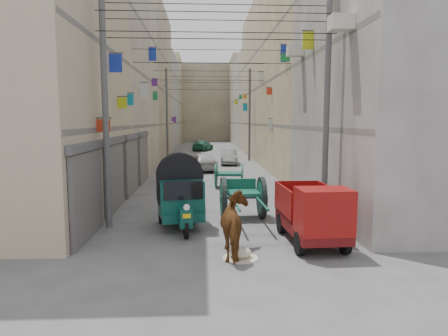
{
  "coord_description": "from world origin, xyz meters",
  "views": [
    {
      "loc": [
        -0.47,
        -7.08,
        3.51
      ],
      "look_at": [
        0.24,
        6.5,
        1.9
      ],
      "focal_mm": 32.0,
      "sensor_mm": 36.0,
      "label": 1
    }
  ],
  "objects": [
    {
      "name": "ac_units",
      "position": [
        3.65,
        7.67,
        7.43
      ],
      "size": [
        0.7,
        6.55,
        3.35
      ],
      "color": "beige",
      "rests_on": "ground"
    },
    {
      "name": "second_cart",
      "position": [
        0.88,
        13.68,
        0.68
      ],
      "size": [
        1.59,
        1.45,
        1.28
      ],
      "rotation": [
        0.0,
        0.0,
        -0.12
      ],
      "color": "#124F3E",
      "rests_on": "ground"
    },
    {
      "name": "shutters_left",
      "position": [
        -3.92,
        10.38,
        1.49
      ],
      "size": [
        0.18,
        14.4,
        2.88
      ],
      "color": "#47474C",
      "rests_on": "ground"
    },
    {
      "name": "end_cap_building",
      "position": [
        0.0,
        66.0,
        6.5
      ],
      "size": [
        22.0,
        10.0,
        13.0
      ],
      "primitive_type": "cube",
      "color": "#B0A48A",
      "rests_on": "ground"
    },
    {
      "name": "building_row_right",
      "position": [
        8.0,
        34.13,
        6.46
      ],
      "size": [
        8.0,
        62.0,
        14.0
      ],
      "color": "#ABA4A0",
      "rests_on": "ground"
    },
    {
      "name": "feed_sack",
      "position": [
        0.46,
        2.78,
        0.14
      ],
      "size": [
        0.57,
        0.46,
        0.29
      ],
      "primitive_type": "ellipsoid",
      "color": "beige",
      "rests_on": "ground"
    },
    {
      "name": "distant_car_green",
      "position": [
        -0.54,
        40.17,
        0.6
      ],
      "size": [
        2.79,
        4.41,
        1.19
      ],
      "primitive_type": "imported",
      "rotation": [
        0.0,
        0.0,
        2.85
      ],
      "color": "#22654B",
      "rests_on": "ground"
    },
    {
      "name": "horse",
      "position": [
        0.4,
        3.0,
        0.81
      ],
      "size": [
        0.97,
        1.96,
        1.62
      ],
      "primitive_type": "imported",
      "rotation": [
        0.0,
        0.0,
        3.19
      ],
      "color": "brown",
      "rests_on": "ground"
    },
    {
      "name": "ground",
      "position": [
        0.0,
        0.0,
        0.0
      ],
      "size": [
        140.0,
        140.0,
        0.0
      ],
      "primitive_type": "plane",
      "color": "#4C4C4F",
      "rests_on": "ground"
    },
    {
      "name": "building_row_left",
      "position": [
        -8.0,
        34.13,
        6.46
      ],
      "size": [
        8.0,
        62.0,
        14.0
      ],
      "color": "tan",
      "rests_on": "ground"
    },
    {
      "name": "mini_truck",
      "position": [
        2.62,
        3.64,
        0.85
      ],
      "size": [
        1.53,
        3.2,
        1.77
      ],
      "rotation": [
        0.0,
        0.0,
        0.04
      ],
      "color": "black",
      "rests_on": "ground"
    },
    {
      "name": "signboards",
      "position": [
        -0.01,
        21.66,
        3.43
      ],
      "size": [
        8.22,
        40.52,
        5.67
      ],
      "color": "orange",
      "rests_on": "ground"
    },
    {
      "name": "tonga_cart",
      "position": [
        0.94,
        7.01,
        0.78
      ],
      "size": [
        1.64,
        3.37,
        1.5
      ],
      "rotation": [
        0.0,
        0.0,
        0.04
      ],
      "color": "black",
      "rests_on": "ground"
    },
    {
      "name": "utility_poles",
      "position": [
        0.0,
        17.0,
        4.0
      ],
      "size": [
        7.4,
        22.2,
        8.0
      ],
      "color": "#4F4F51",
      "rests_on": "ground"
    },
    {
      "name": "distant_car_white",
      "position": [
        -0.46,
        21.02,
        0.65
      ],
      "size": [
        2.16,
        4.02,
        1.3
      ],
      "primitive_type": "imported",
      "rotation": [
        0.0,
        0.0,
        3.31
      ],
      "color": "#B4B4B4",
      "rests_on": "ground"
    },
    {
      "name": "overhead_cables",
      "position": [
        0.0,
        14.4,
        6.77
      ],
      "size": [
        7.4,
        22.52,
        1.12
      ],
      "color": "black",
      "rests_on": "ground"
    },
    {
      "name": "auto_rickshaw",
      "position": [
        -1.25,
        5.91,
        1.11
      ],
      "size": [
        1.85,
        2.77,
        1.89
      ],
      "rotation": [
        0.0,
        0.0,
        0.18
      ],
      "color": "black",
      "rests_on": "ground"
    },
    {
      "name": "distant_car_grey",
      "position": [
        1.6,
        25.15,
        0.61
      ],
      "size": [
        1.45,
        3.78,
        1.23
      ],
      "primitive_type": "imported",
      "rotation": [
        0.0,
        0.0,
        -0.04
      ],
      "color": "slate",
      "rests_on": "ground"
    }
  ]
}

